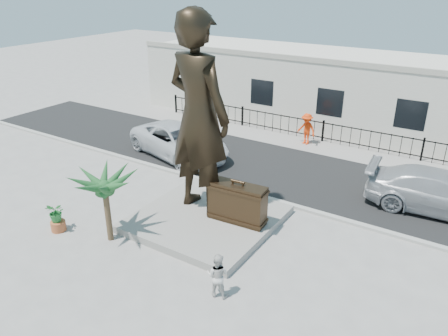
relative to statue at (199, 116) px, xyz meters
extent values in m
plane|color=#9E9991|center=(1.09, -1.94, -4.21)|extent=(100.00, 100.00, 0.00)
cube|color=black|center=(1.09, 6.06, -4.20)|extent=(40.00, 7.00, 0.01)
cube|color=#A5A399|center=(1.09, 2.56, -4.15)|extent=(40.00, 0.25, 0.12)
cube|color=#9E9991|center=(1.09, 10.06, -4.20)|extent=(40.00, 2.50, 0.02)
cube|color=gray|center=(0.59, -0.44, -4.06)|extent=(5.20, 5.20, 0.30)
cube|color=black|center=(1.09, 10.86, -3.61)|extent=(22.00, 0.10, 1.20)
cube|color=silver|center=(1.09, 15.06, -2.01)|extent=(28.00, 7.00, 4.40)
imported|color=black|center=(0.00, 0.00, 0.00)|extent=(3.13, 2.33, 7.81)
cube|color=#322315|center=(1.83, -0.13, -3.13)|extent=(2.26, 0.86, 1.56)
imported|color=beige|center=(3.35, -3.83, -3.48)|extent=(0.82, 0.71, 1.46)
imported|color=silver|center=(-4.62, 4.50, -3.35)|extent=(6.62, 4.25, 1.70)
imported|color=#A3A5A8|center=(8.17, 5.50, -3.34)|extent=(6.07, 2.91, 1.71)
imported|color=#F73D0D|center=(0.43, 9.90, -3.27)|extent=(1.31, 0.95, 1.83)
cylinder|color=#AE552E|center=(-3.87, -4.05, -4.01)|extent=(0.56, 0.56, 0.40)
imported|color=#25712F|center=(-3.87, -4.05, -3.41)|extent=(0.79, 0.71, 0.79)
camera|label=1|loc=(9.32, -12.78, 4.85)|focal=35.00mm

